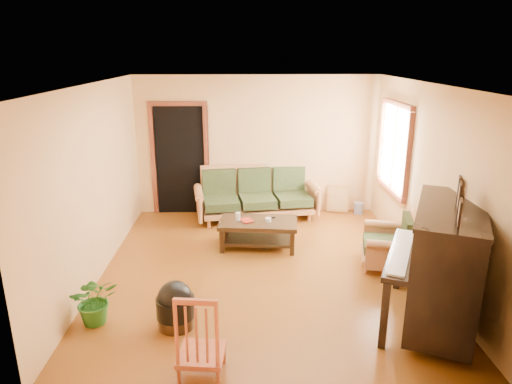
{
  "coord_description": "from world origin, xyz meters",
  "views": [
    {
      "loc": [
        -0.25,
        -5.94,
        3.0
      ],
      "look_at": [
        -0.08,
        0.2,
        1.1
      ],
      "focal_mm": 32.0,
      "sensor_mm": 36.0,
      "label": 1
    }
  ],
  "objects_px": {
    "piano": "(444,268)",
    "ceramic_crock": "(359,208)",
    "armchair": "(387,239)",
    "footstool": "(176,310)",
    "coffee_table": "(258,234)",
    "sofa": "(257,194)",
    "red_chair": "(201,333)",
    "potted_plant": "(95,300)"
  },
  "relations": [
    {
      "from": "piano",
      "to": "ceramic_crock",
      "type": "xyz_separation_m",
      "value": [
        0.0,
        3.74,
        -0.6
      ]
    },
    {
      "from": "armchair",
      "to": "footstool",
      "type": "height_order",
      "value": "armchair"
    },
    {
      "from": "piano",
      "to": "ceramic_crock",
      "type": "bearing_deg",
      "value": 114.15
    },
    {
      "from": "coffee_table",
      "to": "armchair",
      "type": "bearing_deg",
      "value": -21.49
    },
    {
      "from": "sofa",
      "to": "armchair",
      "type": "relative_size",
      "value": 2.7
    },
    {
      "from": "sofa",
      "to": "ceramic_crock",
      "type": "distance_m",
      "value": 2.01
    },
    {
      "from": "sofa",
      "to": "piano",
      "type": "xyz_separation_m",
      "value": [
        1.97,
        -3.54,
        0.23
      ]
    },
    {
      "from": "sofa",
      "to": "piano",
      "type": "relative_size",
      "value": 1.39
    },
    {
      "from": "piano",
      "to": "footstool",
      "type": "height_order",
      "value": "piano"
    },
    {
      "from": "footstool",
      "to": "sofa",
      "type": "bearing_deg",
      "value": 73.71
    },
    {
      "from": "armchair",
      "to": "red_chair",
      "type": "xyz_separation_m",
      "value": [
        -2.47,
        -2.28,
        0.05
      ]
    },
    {
      "from": "armchair",
      "to": "coffee_table",
      "type": "bearing_deg",
      "value": 171.03
    },
    {
      "from": "red_chair",
      "to": "sofa",
      "type": "bearing_deg",
      "value": 87.1
    },
    {
      "from": "armchair",
      "to": "piano",
      "type": "distance_m",
      "value": 1.53
    },
    {
      "from": "sofa",
      "to": "potted_plant",
      "type": "distance_m",
      "value": 3.92
    },
    {
      "from": "footstool",
      "to": "red_chair",
      "type": "bearing_deg",
      "value": -66.03
    },
    {
      "from": "coffee_table",
      "to": "potted_plant",
      "type": "relative_size",
      "value": 2.08
    },
    {
      "from": "ceramic_crock",
      "to": "potted_plant",
      "type": "bearing_deg",
      "value": -137.45
    },
    {
      "from": "sofa",
      "to": "footstool",
      "type": "relative_size",
      "value": 5.16
    },
    {
      "from": "armchair",
      "to": "piano",
      "type": "height_order",
      "value": "piano"
    },
    {
      "from": "coffee_table",
      "to": "armchair",
      "type": "xyz_separation_m",
      "value": [
        1.83,
        -0.72,
        0.19
      ]
    },
    {
      "from": "sofa",
      "to": "ceramic_crock",
      "type": "xyz_separation_m",
      "value": [
        1.97,
        0.2,
        -0.37
      ]
    },
    {
      "from": "armchair",
      "to": "red_chair",
      "type": "distance_m",
      "value": 3.36
    },
    {
      "from": "sofa",
      "to": "red_chair",
      "type": "relative_size",
      "value": 2.42
    },
    {
      "from": "sofa",
      "to": "footstool",
      "type": "bearing_deg",
      "value": -114.58
    },
    {
      "from": "sofa",
      "to": "potted_plant",
      "type": "relative_size",
      "value": 3.81
    },
    {
      "from": "armchair",
      "to": "ceramic_crock",
      "type": "relative_size",
      "value": 3.72
    },
    {
      "from": "piano",
      "to": "red_chair",
      "type": "relative_size",
      "value": 1.74
    },
    {
      "from": "coffee_table",
      "to": "red_chair",
      "type": "height_order",
      "value": "red_chair"
    },
    {
      "from": "piano",
      "to": "footstool",
      "type": "bearing_deg",
      "value": -156.61
    },
    {
      "from": "ceramic_crock",
      "to": "potted_plant",
      "type": "xyz_separation_m",
      "value": [
        -3.92,
        -3.59,
        0.18
      ]
    },
    {
      "from": "footstool",
      "to": "potted_plant",
      "type": "height_order",
      "value": "potted_plant"
    },
    {
      "from": "coffee_table",
      "to": "piano",
      "type": "distance_m",
      "value": 3.02
    },
    {
      "from": "red_chair",
      "to": "ceramic_crock",
      "type": "distance_m",
      "value": 5.24
    },
    {
      "from": "piano",
      "to": "ceramic_crock",
      "type": "relative_size",
      "value": 7.22
    },
    {
      "from": "footstool",
      "to": "red_chair",
      "type": "height_order",
      "value": "red_chair"
    },
    {
      "from": "armchair",
      "to": "potted_plant",
      "type": "xyz_separation_m",
      "value": [
        -3.76,
        -1.35,
        -0.12
      ]
    },
    {
      "from": "red_chair",
      "to": "ceramic_crock",
      "type": "bearing_deg",
      "value": 65.6
    },
    {
      "from": "red_chair",
      "to": "armchair",
      "type": "bearing_deg",
      "value": 48.47
    },
    {
      "from": "coffee_table",
      "to": "armchair",
      "type": "distance_m",
      "value": 1.98
    },
    {
      "from": "sofa",
      "to": "potted_plant",
      "type": "xyz_separation_m",
      "value": [
        -1.95,
        -3.39,
        -0.19
      ]
    },
    {
      "from": "coffee_table",
      "to": "piano",
      "type": "xyz_separation_m",
      "value": [
        1.99,
        -2.22,
        0.49
      ]
    }
  ]
}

